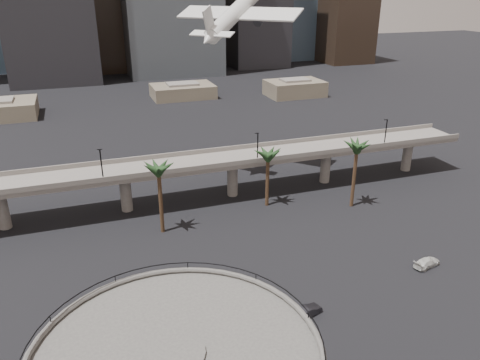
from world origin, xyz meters
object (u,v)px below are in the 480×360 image
object	(u,v)px
overpass	(180,169)
airborne_jet	(239,10)
car_a	(206,359)
car_b	(307,311)
car_c	(427,262)

from	to	relation	value
overpass	airborne_jet	xyz separation A→B (m)	(18.23, 16.57, 28.92)
car_a	airborne_jet	bearing A→B (deg)	-5.77
car_a	car_b	size ratio (longest dim) A/B	0.88
airborne_jet	car_a	world-z (taller)	airborne_jet
overpass	car_c	xyz separation A→B (m)	(31.42, -36.12, -6.63)
airborne_jet	car_a	size ratio (longest dim) A/B	6.47
car_a	car_b	bearing A→B (deg)	-58.91
overpass	airborne_jet	distance (m)	37.99
airborne_jet	car_b	xyz separation A→B (m)	(-10.18, -57.23, -35.53)
car_a	overpass	bearing A→B (deg)	7.67
car_c	overpass	bearing A→B (deg)	27.50
overpass	car_a	bearing A→B (deg)	-99.11
overpass	car_b	size ratio (longest dim) A/B	29.26
overpass	car_a	world-z (taller)	overpass
car_b	car_c	world-z (taller)	car_b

